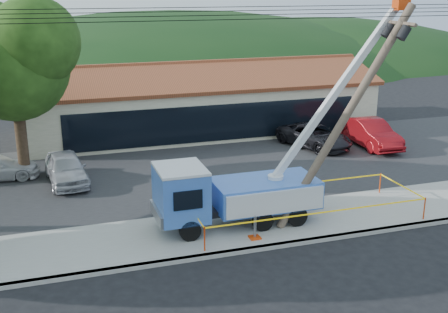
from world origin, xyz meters
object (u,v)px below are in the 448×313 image
object	(u,v)px
car_silver	(68,184)
leaning_pole	(352,107)
car_red	(369,148)
car_dark	(314,148)
utility_truck	(234,190)

from	to	relation	value
car_silver	leaning_pole	bearing A→B (deg)	-42.83
car_red	car_dark	xyz separation A→B (m)	(-3.25, 0.90, 0.00)
leaning_pole	car_red	world-z (taller)	leaning_pole
car_silver	car_red	bearing A→B (deg)	-1.74
car_red	car_dark	bearing A→B (deg)	165.99
car_silver	car_dark	xyz separation A→B (m)	(14.34, 1.99, 0.00)
leaning_pole	car_red	bearing A→B (deg)	52.97
utility_truck	leaning_pole	bearing A→B (deg)	-11.22
utility_truck	leaning_pole	distance (m)	5.62
car_silver	car_red	size ratio (longest dim) A/B	0.88
utility_truck	leaning_pole	xyz separation A→B (m)	(4.50, -0.89, 3.25)
car_dark	car_silver	bearing A→B (deg)	169.08
car_silver	utility_truck	bearing A→B (deg)	-55.20
utility_truck	car_red	distance (m)	14.28
leaning_pole	car_silver	bearing A→B (deg)	142.44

